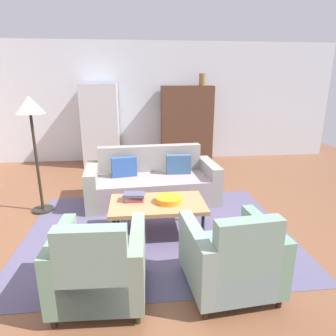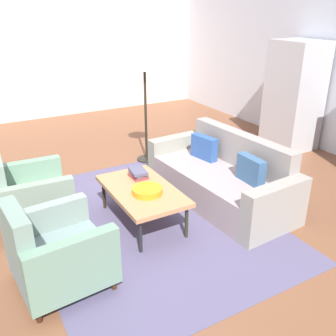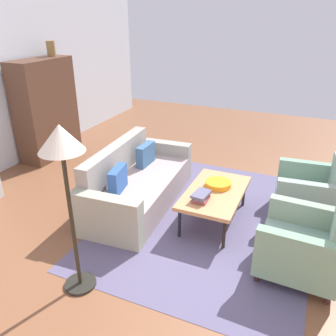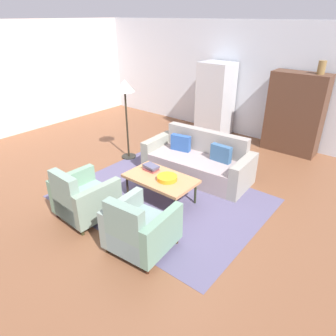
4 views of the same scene
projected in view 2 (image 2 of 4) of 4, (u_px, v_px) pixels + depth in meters
name	position (u px, v px, depth m)	size (l,w,h in m)	color
ground_plane	(140.00, 211.00, 4.69)	(11.81, 11.81, 0.00)	brown
wall_left	(40.00, 54.00, 8.05)	(0.12, 7.64, 2.80)	beige
area_rug	(147.00, 220.00, 4.49)	(3.40, 2.60, 0.01)	#554F6E
couch	(224.00, 179.00, 4.89)	(2.15, 1.03, 0.86)	gray
coffee_table	(142.00, 191.00, 4.30)	(1.20, 0.70, 0.44)	black
armchair_left	(28.00, 198.00, 4.28)	(0.83, 0.83, 0.88)	#311C1D
armchair_right	(54.00, 254.00, 3.32)	(0.87, 0.87, 0.88)	#30261F
fruit_bowl	(147.00, 191.00, 4.16)	(0.34, 0.34, 0.07)	orange
book_stack	(138.00, 173.00, 4.54)	(0.29, 0.20, 0.10)	brown
refrigerator	(294.00, 96.00, 6.47)	(0.80, 0.73, 1.85)	#B7BABF
floor_lamp	(145.00, 72.00, 5.65)	(0.40, 0.40, 1.72)	black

